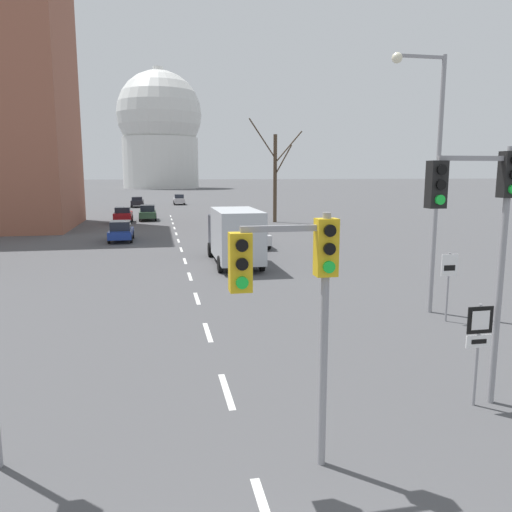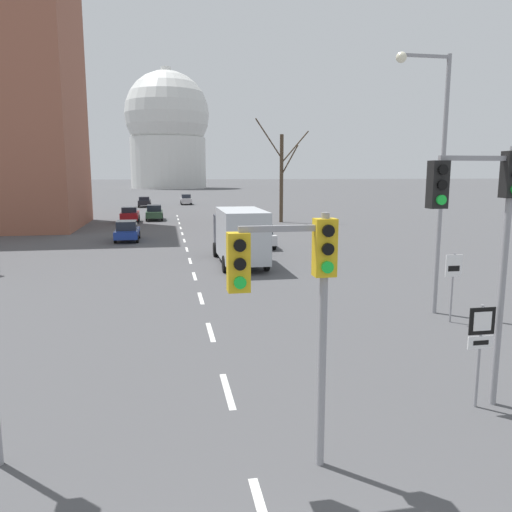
{
  "view_description": "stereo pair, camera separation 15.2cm",
  "coord_description": "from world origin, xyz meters",
  "px_view_note": "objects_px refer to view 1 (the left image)",
  "views": [
    {
      "loc": [
        -1.46,
        -3.42,
        5.11
      ],
      "look_at": [
        0.43,
        6.21,
        3.47
      ],
      "focal_mm": 35.0,
      "sensor_mm": 36.0,
      "label": 1
    },
    {
      "loc": [
        -1.31,
        -3.45,
        5.11
      ],
      "look_at": [
        0.43,
        6.21,
        3.47
      ],
      "focal_mm": 35.0,
      "sensor_mm": 36.0,
      "label": 2
    }
  ],
  "objects_px": {
    "speed_limit_sign": "(449,275)",
    "sedan_far_right": "(148,213)",
    "traffic_signal_centre_tall": "(296,280)",
    "delivery_truck": "(234,234)",
    "traffic_signal_near_right": "(483,213)",
    "sedan_near_left": "(254,235)",
    "sedan_distant_centre": "(123,215)",
    "sedan_far_left": "(137,202)",
    "sedan_mid_centre": "(179,199)",
    "sedan_near_right": "(121,231)",
    "route_sign_post": "(479,338)",
    "street_lamp_right": "(430,162)"
  },
  "relations": [
    {
      "from": "route_sign_post",
      "to": "street_lamp_right",
      "type": "distance_m",
      "value": 8.53
    },
    {
      "from": "sedan_far_left",
      "to": "sedan_mid_centre",
      "type": "bearing_deg",
      "value": 37.82
    },
    {
      "from": "sedan_far_right",
      "to": "delivery_truck",
      "type": "relative_size",
      "value": 0.6
    },
    {
      "from": "sedan_near_left",
      "to": "sedan_near_right",
      "type": "relative_size",
      "value": 1.01
    },
    {
      "from": "speed_limit_sign",
      "to": "sedan_far_right",
      "type": "height_order",
      "value": "speed_limit_sign"
    },
    {
      "from": "speed_limit_sign",
      "to": "street_lamp_right",
      "type": "bearing_deg",
      "value": 102.74
    },
    {
      "from": "delivery_truck",
      "to": "sedan_near_right",
      "type": "bearing_deg",
      "value": 121.92
    },
    {
      "from": "traffic_signal_near_right",
      "to": "street_lamp_right",
      "type": "xyz_separation_m",
      "value": [
        2.79,
        7.01,
        1.21
      ]
    },
    {
      "from": "traffic_signal_centre_tall",
      "to": "route_sign_post",
      "type": "height_order",
      "value": "traffic_signal_centre_tall"
    },
    {
      "from": "traffic_signal_centre_tall",
      "to": "delivery_truck",
      "type": "relative_size",
      "value": 0.62
    },
    {
      "from": "traffic_signal_centre_tall",
      "to": "sedan_near_right",
      "type": "bearing_deg",
      "value": 99.15
    },
    {
      "from": "route_sign_post",
      "to": "sedan_near_right",
      "type": "distance_m",
      "value": 30.96
    },
    {
      "from": "speed_limit_sign",
      "to": "sedan_near_left",
      "type": "height_order",
      "value": "speed_limit_sign"
    },
    {
      "from": "street_lamp_right",
      "to": "route_sign_post",
      "type": "bearing_deg",
      "value": -110.94
    },
    {
      "from": "traffic_signal_centre_tall",
      "to": "route_sign_post",
      "type": "distance_m",
      "value": 5.13
    },
    {
      "from": "traffic_signal_near_right",
      "to": "route_sign_post",
      "type": "bearing_deg",
      "value": -36.33
    },
    {
      "from": "sedan_far_right",
      "to": "sedan_distant_centre",
      "type": "xyz_separation_m",
      "value": [
        -2.46,
        -2.31,
        0.0
      ]
    },
    {
      "from": "delivery_truck",
      "to": "traffic_signal_centre_tall",
      "type": "bearing_deg",
      "value": -95.74
    },
    {
      "from": "traffic_signal_centre_tall",
      "to": "sedan_far_right",
      "type": "xyz_separation_m",
      "value": [
        -3.29,
        47.74,
        -2.53
      ]
    },
    {
      "from": "speed_limit_sign",
      "to": "sedan_far_right",
      "type": "relative_size",
      "value": 0.56
    },
    {
      "from": "traffic_signal_near_right",
      "to": "sedan_near_left",
      "type": "distance_m",
      "value": 24.63
    },
    {
      "from": "sedan_mid_centre",
      "to": "delivery_truck",
      "type": "height_order",
      "value": "delivery_truck"
    },
    {
      "from": "traffic_signal_near_right",
      "to": "sedan_far_left",
      "type": "relative_size",
      "value": 1.26
    },
    {
      "from": "street_lamp_right",
      "to": "delivery_truck",
      "type": "bearing_deg",
      "value": 115.34
    },
    {
      "from": "speed_limit_sign",
      "to": "sedan_near_right",
      "type": "xyz_separation_m",
      "value": [
        -12.52,
        23.53,
        -0.87
      ]
    },
    {
      "from": "street_lamp_right",
      "to": "sedan_mid_centre",
      "type": "height_order",
      "value": "street_lamp_right"
    },
    {
      "from": "traffic_signal_centre_tall",
      "to": "sedan_mid_centre",
      "type": "distance_m",
      "value": 74.87
    },
    {
      "from": "sedan_near_left",
      "to": "sedan_near_right",
      "type": "distance_m",
      "value": 10.56
    },
    {
      "from": "sedan_near_right",
      "to": "traffic_signal_near_right",
      "type": "bearing_deg",
      "value": -72.13
    },
    {
      "from": "traffic_signal_centre_tall",
      "to": "sedan_far_left",
      "type": "bearing_deg",
      "value": 94.27
    },
    {
      "from": "sedan_distant_centre",
      "to": "sedan_near_right",
      "type": "bearing_deg",
      "value": -87.0
    },
    {
      "from": "route_sign_post",
      "to": "street_lamp_right",
      "type": "relative_size",
      "value": 0.25
    },
    {
      "from": "route_sign_post",
      "to": "sedan_far_left",
      "type": "bearing_deg",
      "value": 98.15
    },
    {
      "from": "speed_limit_sign",
      "to": "sedan_near_right",
      "type": "relative_size",
      "value": 0.6
    },
    {
      "from": "street_lamp_right",
      "to": "sedan_near_right",
      "type": "height_order",
      "value": "street_lamp_right"
    },
    {
      "from": "sedan_near_right",
      "to": "sedan_far_left",
      "type": "relative_size",
      "value": 0.91
    },
    {
      "from": "sedan_mid_centre",
      "to": "delivery_truck",
      "type": "distance_m",
      "value": 55.08
    },
    {
      "from": "speed_limit_sign",
      "to": "sedan_near_left",
      "type": "distance_m",
      "value": 18.83
    },
    {
      "from": "traffic_signal_centre_tall",
      "to": "delivery_truck",
      "type": "xyz_separation_m",
      "value": [
        1.99,
        19.75,
        -1.67
      ]
    },
    {
      "from": "street_lamp_right",
      "to": "delivery_truck",
      "type": "height_order",
      "value": "street_lamp_right"
    },
    {
      "from": "sedan_mid_centre",
      "to": "traffic_signal_centre_tall",
      "type": "bearing_deg",
      "value": -90.95
    },
    {
      "from": "sedan_far_right",
      "to": "delivery_truck",
      "type": "bearing_deg",
      "value": -79.33
    },
    {
      "from": "sedan_near_right",
      "to": "sedan_far_right",
      "type": "relative_size",
      "value": 0.94
    },
    {
      "from": "street_lamp_right",
      "to": "sedan_far_left",
      "type": "height_order",
      "value": "street_lamp_right"
    },
    {
      "from": "traffic_signal_near_right",
      "to": "traffic_signal_centre_tall",
      "type": "relative_size",
      "value": 1.26
    },
    {
      "from": "sedan_far_right",
      "to": "route_sign_post",
      "type": "bearing_deg",
      "value": -80.36
    },
    {
      "from": "sedan_near_left",
      "to": "sedan_far_left",
      "type": "xyz_separation_m",
      "value": [
        -9.54,
        43.85,
        -0.03
      ]
    },
    {
      "from": "sedan_far_right",
      "to": "sedan_near_right",
      "type": "bearing_deg",
      "value": -95.76
    },
    {
      "from": "sedan_near_left",
      "to": "sedan_mid_centre",
      "type": "xyz_separation_m",
      "value": [
        -3.08,
        48.86,
        0.01
      ]
    },
    {
      "from": "speed_limit_sign",
      "to": "sedan_distant_centre",
      "type": "bearing_deg",
      "value": 109.26
    }
  ]
}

